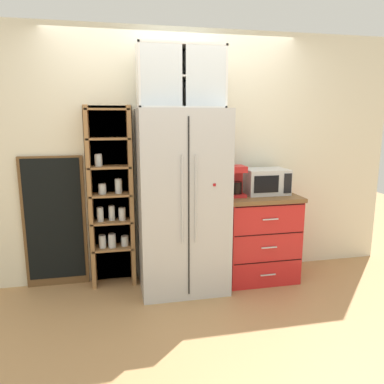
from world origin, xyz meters
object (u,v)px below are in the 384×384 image
(coffee_maker, at_px, (235,181))
(mug_charcoal, at_px, (259,190))
(chalkboard_menu, at_px, (55,222))
(mug_cream, at_px, (260,190))
(microwave, at_px, (266,181))
(bottle_amber, at_px, (258,184))
(refrigerator, at_px, (182,201))

(coffee_maker, distance_m, mug_charcoal, 0.29)
(mug_charcoal, relative_size, chalkboard_menu, 0.09)
(mug_charcoal, height_order, mug_cream, mug_cream)
(coffee_maker, xyz_separation_m, chalkboard_menu, (-1.79, 0.25, -0.39))
(microwave, distance_m, bottle_amber, 0.08)
(bottle_amber, height_order, chalkboard_menu, chalkboard_menu)
(mug_cream, bearing_deg, coffee_maker, 178.82)
(mug_charcoal, bearing_deg, microwave, 20.31)
(refrigerator, xyz_separation_m, bottle_amber, (0.82, 0.11, 0.12))
(refrigerator, xyz_separation_m, mug_charcoal, (0.83, 0.07, 0.06))
(refrigerator, xyz_separation_m, mug_cream, (0.83, 0.05, 0.07))
(microwave, distance_m, chalkboard_menu, 2.18)
(chalkboard_menu, bearing_deg, microwave, -5.46)
(bottle_amber, bearing_deg, chalkboard_menu, 174.73)
(mug_charcoal, xyz_separation_m, bottle_amber, (-0.00, 0.04, 0.06))
(coffee_maker, bearing_deg, mug_cream, -1.18)
(mug_charcoal, bearing_deg, mug_cream, -90.47)
(mug_charcoal, relative_size, mug_cream, 1.01)
(microwave, distance_m, mug_cream, 0.12)
(refrigerator, bearing_deg, mug_charcoal, 4.72)
(bottle_amber, relative_size, chalkboard_menu, 0.19)
(microwave, relative_size, chalkboard_menu, 0.33)
(mug_charcoal, distance_m, bottle_amber, 0.08)
(microwave, height_order, bottle_amber, microwave)
(mug_cream, xyz_separation_m, chalkboard_menu, (-2.06, 0.25, -0.28))
(refrigerator, relative_size, bottle_amber, 7.21)
(mug_charcoal, xyz_separation_m, chalkboard_menu, (-2.06, 0.23, -0.28))
(chalkboard_menu, bearing_deg, mug_charcoal, -6.46)
(coffee_maker, relative_size, bottle_amber, 1.27)
(microwave, bearing_deg, mug_charcoal, -159.69)
(microwave, height_order, mug_charcoal, microwave)
(mug_charcoal, xyz_separation_m, mug_cream, (-0.00, -0.02, 0.00))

